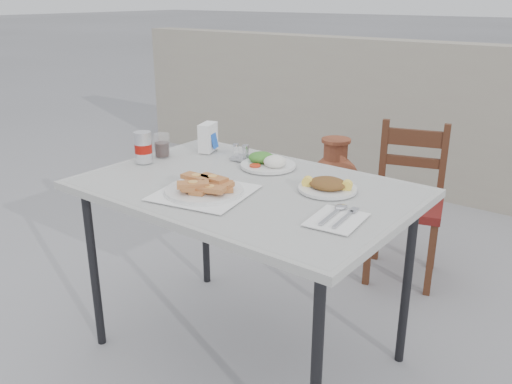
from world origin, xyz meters
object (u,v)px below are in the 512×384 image
Objects in this scene: pide_plate at (204,185)px; salad_rice_plate at (268,162)px; cola_glass at (162,146)px; chair at (407,200)px; salad_chopped_plate at (328,186)px; soda_can at (143,147)px; cafe_table at (246,197)px; terracotta_urn at (334,189)px; napkin_holder at (208,137)px; condiment_caddy at (243,154)px.

salad_rice_plate is (-0.00, 0.43, -0.01)m from pide_plate.
cola_glass is 1.40m from chair.
salad_chopped_plate is 0.89m from soda_can.
soda_can reaches higher than cafe_table.
terracotta_urn is at bearing 103.66° from salad_rice_plate.
cafe_table is at bearing -155.63° from salad_chopped_plate.
napkin_holder is at bearing -94.95° from terracotta_urn.
napkin_holder reaches higher than pide_plate.
pide_plate is 0.60m from napkin_holder.
salad_chopped_plate is (0.37, 0.31, -0.01)m from pide_plate.
salad_rice_plate is 1.79× the size of napkin_holder.
pide_plate is 3.46× the size of condiment_caddy.
salad_chopped_plate is at bearing -16.84° from salad_rice_plate.
condiment_caddy is (-0.16, 0.02, 0.00)m from salad_rice_plate.
napkin_holder is (0.11, 0.32, -0.00)m from soda_can.
terracotta_urn is (-0.29, 1.60, -0.54)m from pide_plate.
soda_can is 0.46m from condiment_caddy.
chair is (-0.04, 0.99, -0.38)m from salad_chopped_plate.
cola_glass is (-0.50, 0.27, 0.02)m from pide_plate.
salad_rice_plate is (-0.07, 0.25, 0.08)m from cafe_table.
chair reaches higher than salad_chopped_plate.
condiment_caddy is (-0.53, 0.13, 0.01)m from salad_chopped_plate.
cafe_table reaches higher than terracotta_urn.
napkin_holder is (-0.38, 0.04, 0.05)m from salad_rice_plate.
soda_can is (-0.87, -0.17, 0.05)m from salad_chopped_plate.
soda_can reaches higher than pide_plate.
pide_plate reaches higher than salad_chopped_plate.
cola_glass is at bearing 93.68° from soda_can.
cafe_table is at bearing -74.67° from salad_rice_plate.
condiment_caddy is at bearing -21.30° from napkin_holder.
salad_chopped_plate is (0.37, -0.11, -0.00)m from salad_rice_plate.
soda_can is (-0.50, 0.14, 0.04)m from pide_plate.
salad_chopped_plate is 2.17× the size of cola_glass.
pide_plate is 0.62× the size of terracotta_urn.
cafe_table is at bearing -76.04° from terracotta_urn.
pide_plate is 0.49m from salad_chopped_plate.
cafe_table is 0.36m from condiment_caddy.
salad_rice_plate reaches higher than cafe_table.
pide_plate reaches higher than cafe_table.
pide_plate is (-0.07, -0.18, 0.09)m from cafe_table.
salad_rice_plate is 1.32m from terracotta_urn.
napkin_holder is 0.23m from condiment_caddy.
terracotta_urn is at bearing 117.00° from salad_chopped_plate.
pide_plate reaches higher than terracotta_urn.
condiment_caddy is at bearing 165.86° from salad_chopped_plate.
napkin_holder is at bearing 147.84° from cafe_table.
napkin_holder is (-0.76, 0.15, 0.05)m from salad_chopped_plate.
condiment_caddy is 0.18× the size of terracotta_urn.
salad_rice_plate is at bearing 17.61° from cola_glass.
terracotta_urn is (-0.13, 1.16, -0.53)m from condiment_caddy.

